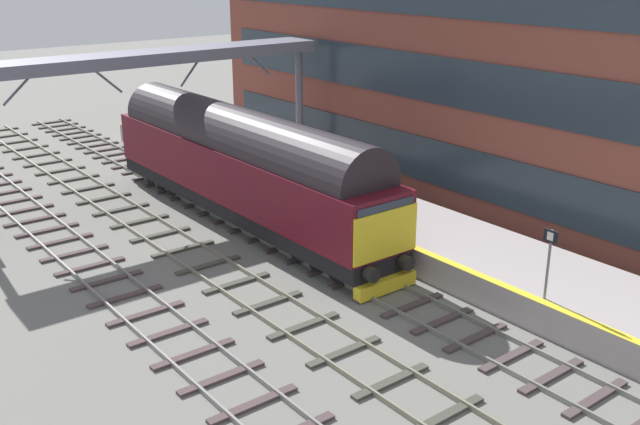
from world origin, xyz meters
TOP-DOWN VIEW (x-y plane):
  - ground_plane at (0.00, 0.00)m, footprint 140.00×140.00m
  - track_main at (0.00, 0.00)m, footprint 2.50×60.00m
  - track_adjacent_west at (-3.47, -0.00)m, footprint 2.50×60.00m
  - track_adjacent_far_west at (-6.81, 0.00)m, footprint 2.50×60.00m
  - station_platform at (3.60, 0.00)m, footprint 4.00×44.00m
  - station_building at (9.78, 3.56)m, footprint 4.36×31.17m
  - diesel_locomotive at (0.00, 5.99)m, footprint 2.74×17.44m
  - platform_number_sign at (1.93, -7.19)m, footprint 0.10×0.44m
  - waiting_passenger at (2.47, 6.36)m, footprint 0.46×0.46m
  - overhead_footbridge at (-1.35, 10.92)m, footprint 16.11×2.00m

SIDE VIEW (x-z plane):
  - ground_plane at x=0.00m, z-range 0.00..0.00m
  - track_main at x=0.00m, z-range -0.02..0.13m
  - track_adjacent_far_west at x=-6.81m, z-range -0.02..0.13m
  - track_adjacent_west at x=-3.47m, z-range -0.02..0.13m
  - station_platform at x=3.60m, z-range 0.00..1.01m
  - waiting_passenger at x=2.47m, z-range 1.17..2.81m
  - platform_number_sign at x=1.93m, z-range 1.34..3.46m
  - diesel_locomotive at x=0.00m, z-range 0.14..4.82m
  - station_building at x=9.78m, z-range 0.00..10.54m
  - overhead_footbridge at x=-1.35m, z-range 2.71..9.21m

